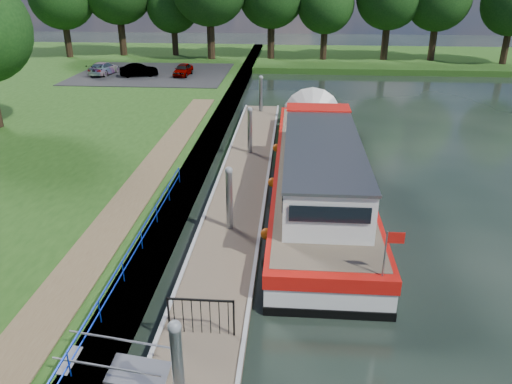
# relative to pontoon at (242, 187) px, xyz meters

# --- Properties ---
(bank_edge) EXTENTS (1.10, 90.00, 0.78)m
(bank_edge) POSITION_rel_pontoon_xyz_m (-2.55, 2.00, 0.20)
(bank_edge) COLOR #473D2D
(bank_edge) RESTS_ON ground
(far_bank) EXTENTS (60.00, 18.00, 0.60)m
(far_bank) POSITION_rel_pontoon_xyz_m (12.00, 39.00, 0.12)
(far_bank) COLOR #1E4213
(far_bank) RESTS_ON ground
(footpath) EXTENTS (1.60, 40.00, 0.05)m
(footpath) POSITION_rel_pontoon_xyz_m (-4.40, -5.00, 0.62)
(footpath) COLOR brown
(footpath) RESTS_ON riverbank
(carpark) EXTENTS (14.00, 12.00, 0.06)m
(carpark) POSITION_rel_pontoon_xyz_m (-11.00, 25.00, 0.62)
(carpark) COLOR black
(carpark) RESTS_ON riverbank
(blue_fence) EXTENTS (0.04, 18.04, 0.72)m
(blue_fence) POSITION_rel_pontoon_xyz_m (-2.75, -10.00, 1.13)
(blue_fence) COLOR #0C2DBF
(blue_fence) RESTS_ON riverbank
(pontoon) EXTENTS (2.50, 30.00, 0.56)m
(pontoon) POSITION_rel_pontoon_xyz_m (0.00, 0.00, 0.00)
(pontoon) COLOR brown
(pontoon) RESTS_ON ground
(mooring_piles) EXTENTS (0.30, 27.30, 3.55)m
(mooring_piles) POSITION_rel_pontoon_xyz_m (0.00, 0.00, 1.10)
(mooring_piles) COLOR gray
(mooring_piles) RESTS_ON ground
(gangway) EXTENTS (2.58, 1.00, 0.92)m
(gangway) POSITION_rel_pontoon_xyz_m (-1.85, -12.50, 0.44)
(gangway) COLOR #A5A8AD
(gangway) RESTS_ON ground
(gate_panel) EXTENTS (1.85, 0.05, 1.15)m
(gate_panel) POSITION_rel_pontoon_xyz_m (-0.00, -10.80, 0.97)
(gate_panel) COLOR black
(gate_panel) RESTS_ON ground
(barge) EXTENTS (4.36, 21.15, 4.78)m
(barge) POSITION_rel_pontoon_xyz_m (3.60, 1.04, 0.90)
(barge) COLOR black
(barge) RESTS_ON ground
(car_a) EXTENTS (1.53, 3.27, 1.08)m
(car_a) POSITION_rel_pontoon_xyz_m (-7.90, 24.11, 1.19)
(car_a) COLOR #999999
(car_a) RESTS_ON carpark
(car_b) EXTENTS (3.61, 2.16, 1.12)m
(car_b) POSITION_rel_pontoon_xyz_m (-11.85, 23.48, 1.21)
(car_b) COLOR #999999
(car_b) RESTS_ON carpark
(car_c) EXTENTS (2.10, 4.15, 1.15)m
(car_c) POSITION_rel_pontoon_xyz_m (-15.39, 24.13, 1.23)
(car_c) COLOR #999999
(car_c) RESTS_ON carpark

